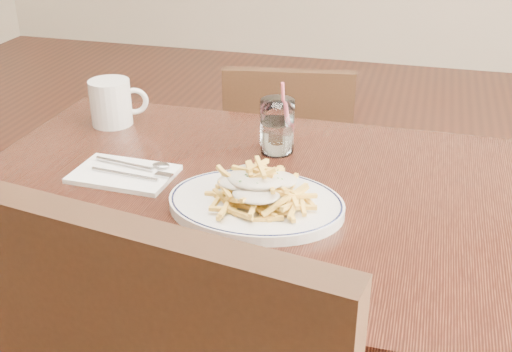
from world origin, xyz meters
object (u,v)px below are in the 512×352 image
(chair_far, at_px, (288,169))
(coffee_mug, at_px, (112,102))
(table, at_px, (257,223))
(water_glass, at_px, (277,129))
(loaded_fries, at_px, (256,184))
(fries_plate, at_px, (256,204))

(chair_far, distance_m, coffee_mug, 0.66)
(table, xyz_separation_m, chair_far, (-0.09, 0.69, -0.21))
(water_glass, bearing_deg, loaded_fries, -84.75)
(table, height_order, chair_far, chair_far)
(table, distance_m, coffee_mug, 0.51)
(fries_plate, xyz_separation_m, water_glass, (-0.02, 0.27, 0.04))
(fries_plate, relative_size, water_glass, 2.40)
(chair_far, height_order, loaded_fries, loaded_fries)
(fries_plate, distance_m, coffee_mug, 0.56)
(loaded_fries, bearing_deg, chair_far, 97.83)
(chair_far, distance_m, loaded_fries, 0.85)
(chair_far, xyz_separation_m, loaded_fries, (0.11, -0.77, 0.35))
(loaded_fries, bearing_deg, table, 103.88)
(fries_plate, relative_size, loaded_fries, 1.59)
(water_glass, bearing_deg, fries_plate, -84.75)
(chair_far, bearing_deg, water_glass, -80.82)
(table, height_order, loaded_fries, loaded_fries)
(water_glass, bearing_deg, chair_far, 99.18)
(table, bearing_deg, coffee_mug, 150.72)
(fries_plate, bearing_deg, chair_far, 97.83)
(coffee_mug, bearing_deg, loaded_fries, -35.36)
(loaded_fries, bearing_deg, water_glass, 95.25)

